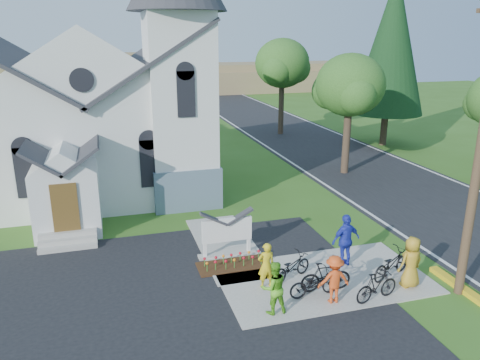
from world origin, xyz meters
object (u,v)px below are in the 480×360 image
object	(u,v)px
cyclist_0	(266,265)
cyclist_3	(334,279)
bike_3	(377,286)
cyclist_1	(274,288)
bike_0	(291,267)
bike_1	(326,276)
cyclist_4	(411,262)
bike_4	(391,264)
bike_2	(314,283)
cyclist_2	(346,240)
church_sign	(227,230)

from	to	relation	value
cyclist_0	cyclist_3	xyz separation A→B (m)	(1.70, -1.43, -0.01)
bike_3	cyclist_1	bearing A→B (deg)	74.01
bike_0	cyclist_3	bearing A→B (deg)	178.43
bike_0	bike_3	distance (m)	2.84
bike_0	bike_1	distance (m)	1.28
cyclist_4	bike_4	size ratio (longest dim) A/B	0.92
cyclist_1	bike_2	size ratio (longest dim) A/B	0.96
cyclist_0	bike_2	world-z (taller)	cyclist_0
cyclist_1	cyclist_2	xyz separation A→B (m)	(3.50, 2.11, 0.15)
cyclist_0	bike_0	bearing A→B (deg)	-166.32
bike_0	bike_2	size ratio (longest dim) A/B	1.00
cyclist_0	cyclist_2	bearing A→B (deg)	-169.17
cyclist_0	cyclist_3	distance (m)	2.22
cyclist_0	bike_3	xyz separation A→B (m)	(3.03, -1.73, -0.30)
cyclist_2	bike_3	world-z (taller)	cyclist_2
bike_0	bike_4	size ratio (longest dim) A/B	0.91
cyclist_0	cyclist_3	size ratio (longest dim) A/B	1.01
bike_2	cyclist_3	distance (m)	0.71
cyclist_3	bike_1	bearing A→B (deg)	-90.55
cyclist_1	bike_4	bearing A→B (deg)	-169.94
cyclist_3	bike_2	bearing A→B (deg)	-43.62
church_sign	cyclist_1	world-z (taller)	church_sign
bike_1	cyclist_2	world-z (taller)	cyclist_2
bike_3	cyclist_4	size ratio (longest dim) A/B	0.93
cyclist_2	cyclist_3	xyz separation A→B (m)	(-1.52, -2.08, -0.20)
cyclist_0	church_sign	bearing A→B (deg)	-77.72
cyclist_1	bike_3	world-z (taller)	cyclist_1
bike_2	bike_4	distance (m)	3.05
church_sign	bike_0	xyz separation A→B (m)	(1.61, -2.41, -0.53)
cyclist_1	bike_3	xyz separation A→B (m)	(3.31, -0.28, -0.34)
bike_2	bike_3	bearing A→B (deg)	-116.09
church_sign	cyclist_1	distance (m)	4.14
church_sign	bike_2	world-z (taller)	church_sign
bike_0	bike_3	world-z (taller)	bike_3
cyclist_2	cyclist_4	xyz separation A→B (m)	(1.33, -1.93, -0.10)
bike_3	cyclist_4	bearing A→B (deg)	-84.55
church_sign	bike_3	distance (m)	5.73
cyclist_1	cyclist_3	world-z (taller)	cyclist_1
bike_2	bike_3	distance (m)	1.91
cyclist_2	bike_4	world-z (taller)	cyclist_2
bike_3	cyclist_4	distance (m)	1.63
cyclist_1	bike_1	bearing A→B (deg)	-162.24
bike_0	bike_4	distance (m)	3.42
cyclist_0	cyclist_2	world-z (taller)	cyclist_2
bike_1	cyclist_4	distance (m)	2.85
bike_2	cyclist_4	world-z (taller)	cyclist_4
cyclist_3	bike_3	size ratio (longest dim) A/B	0.96
bike_0	bike_2	xyz separation A→B (m)	(0.28, -1.21, 0.00)
bike_0	cyclist_2	bearing A→B (deg)	-104.02
bike_3	bike_2	bearing A→B (deg)	54.79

